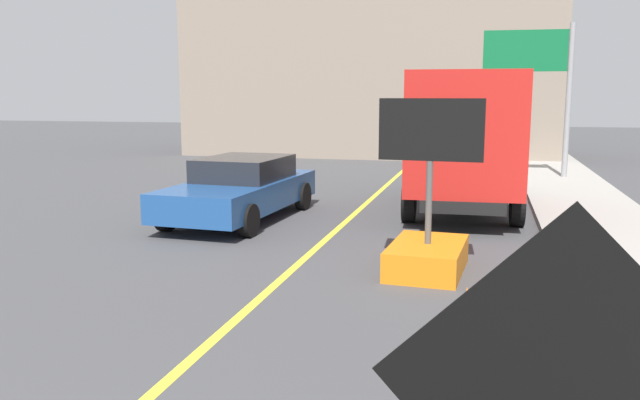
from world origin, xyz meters
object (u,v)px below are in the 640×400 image
box_truck (464,137)px  traffic_cone_mid_lane (466,320)px  pickup_car (241,188)px  highway_guide_sign (544,74)px  arrow_board_trailer (428,242)px

box_truck → traffic_cone_mid_lane: 9.11m
box_truck → pickup_car: bearing=-152.2°
traffic_cone_mid_lane → pickup_car: bearing=128.2°
box_truck → highway_guide_sign: bearing=70.1°
arrow_board_trailer → box_truck: bearing=86.9°
highway_guide_sign → pickup_car: bearing=-128.9°
box_truck → highway_guide_sign: highway_guide_sign is taller
highway_guide_sign → arrow_board_trailer: bearing=-102.0°
pickup_car → box_truck: bearing=27.8°
box_truck → traffic_cone_mid_lane: (0.37, -9.00, -1.41)m
highway_guide_sign → traffic_cone_mid_lane: bearing=-97.0°
arrow_board_trailer → highway_guide_sign: 12.61m
box_truck → traffic_cone_mid_lane: size_ratio=9.33×
pickup_car → highway_guide_sign: size_ratio=0.99×
highway_guide_sign → traffic_cone_mid_lane: 15.57m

